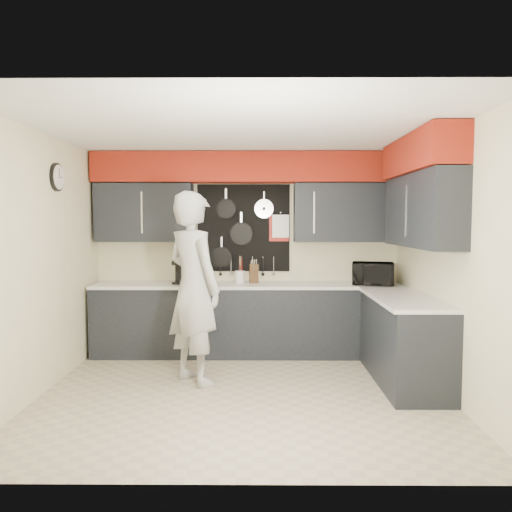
{
  "coord_description": "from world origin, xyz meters",
  "views": [
    {
      "loc": [
        0.16,
        -4.89,
        1.72
      ],
      "look_at": [
        0.12,
        0.5,
        1.34
      ],
      "focal_mm": 35.0,
      "sensor_mm": 36.0,
      "label": 1
    }
  ],
  "objects_px": {
    "knife_block": "(254,274)",
    "utensil_crock": "(240,277)",
    "microwave": "(373,273)",
    "coffee_maker": "(181,272)",
    "person": "(194,288)"
  },
  "relations": [
    {
      "from": "knife_block",
      "to": "microwave",
      "type": "bearing_deg",
      "value": -12.07
    },
    {
      "from": "coffee_maker",
      "to": "knife_block",
      "type": "bearing_deg",
      "value": 20.97
    },
    {
      "from": "knife_block",
      "to": "coffee_maker",
      "type": "height_order",
      "value": "coffee_maker"
    },
    {
      "from": "knife_block",
      "to": "utensil_crock",
      "type": "xyz_separation_m",
      "value": [
        -0.18,
        0.0,
        -0.04
      ]
    },
    {
      "from": "microwave",
      "to": "utensil_crock",
      "type": "distance_m",
      "value": 1.68
    },
    {
      "from": "microwave",
      "to": "coffee_maker",
      "type": "height_order",
      "value": "coffee_maker"
    },
    {
      "from": "utensil_crock",
      "to": "person",
      "type": "distance_m",
      "value": 1.25
    },
    {
      "from": "microwave",
      "to": "person",
      "type": "relative_size",
      "value": 0.25
    },
    {
      "from": "knife_block",
      "to": "person",
      "type": "xyz_separation_m",
      "value": [
        -0.62,
        -1.17,
        -0.03
      ]
    },
    {
      "from": "coffee_maker",
      "to": "person",
      "type": "xyz_separation_m",
      "value": [
        0.3,
        -1.1,
        -0.06
      ]
    },
    {
      "from": "microwave",
      "to": "person",
      "type": "distance_m",
      "value": 2.35
    },
    {
      "from": "utensil_crock",
      "to": "person",
      "type": "relative_size",
      "value": 0.08
    },
    {
      "from": "knife_block",
      "to": "coffee_maker",
      "type": "distance_m",
      "value": 0.93
    },
    {
      "from": "coffee_maker",
      "to": "microwave",
      "type": "bearing_deg",
      "value": 14.52
    },
    {
      "from": "microwave",
      "to": "coffee_maker",
      "type": "relative_size",
      "value": 1.69
    }
  ]
}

